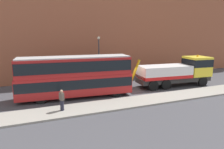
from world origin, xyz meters
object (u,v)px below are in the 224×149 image
object	(u,v)px
recovery_tow_truck	(177,71)
double_decker_bus	(75,75)
pedestrian_onlooker	(62,100)
street_lamp	(99,55)

from	to	relation	value
recovery_tow_truck	double_decker_bus	xyz separation A→B (m)	(-12.31, 0.04, 0.47)
recovery_tow_truck	pedestrian_onlooker	xyz separation A→B (m)	(-14.23, -3.54, -0.77)
recovery_tow_truck	pedestrian_onlooker	bearing A→B (deg)	-161.20
street_lamp	pedestrian_onlooker	bearing A→B (deg)	-123.94
recovery_tow_truck	double_decker_bus	bearing A→B (deg)	-175.35
pedestrian_onlooker	street_lamp	xyz separation A→B (m)	(6.32, 9.39, 2.49)
recovery_tow_truck	pedestrian_onlooker	world-z (taller)	recovery_tow_truck
recovery_tow_truck	pedestrian_onlooker	distance (m)	14.68
pedestrian_onlooker	street_lamp	size ratio (longest dim) A/B	0.29
double_decker_bus	street_lamp	size ratio (longest dim) A/B	1.92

